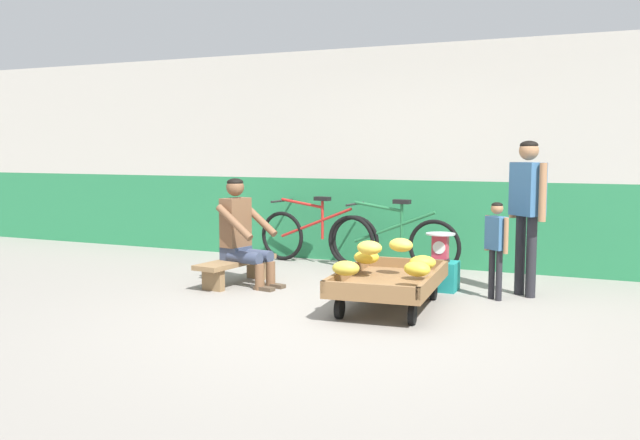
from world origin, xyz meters
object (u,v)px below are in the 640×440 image
object	(u,v)px
banana_cart	(390,283)
bicycle_near_left	(315,236)
plastic_crate	(440,276)
shopping_bag	(424,283)
weighing_scale	(440,247)
low_bench	(236,266)
vendor_seated	(242,232)
customer_child	(496,240)
bicycle_far_left	(393,241)
customer_adult	(527,200)

from	to	relation	value
banana_cart	bicycle_near_left	size ratio (longest dim) A/B	0.91
plastic_crate	shopping_bag	world-z (taller)	plastic_crate
banana_cart	weighing_scale	bearing A→B (deg)	77.84
low_bench	vendor_seated	xyz separation A→B (m)	(0.09, -0.02, 0.37)
banana_cart	customer_child	world-z (taller)	customer_child
banana_cart	plastic_crate	bearing A→B (deg)	77.85
customer_child	bicycle_far_left	bearing A→B (deg)	140.82
vendor_seated	shopping_bag	world-z (taller)	vendor_seated
weighing_scale	customer_child	distance (m)	0.65
low_bench	weighing_scale	distance (m)	2.17
vendor_seated	bicycle_near_left	size ratio (longest dim) A/B	0.69
banana_cart	bicycle_far_left	bearing A→B (deg)	107.00
banana_cart	bicycle_far_left	world-z (taller)	bicycle_far_left
customer_adult	customer_child	xyz separation A→B (m)	(-0.24, -0.30, -0.37)
customer_adult	customer_child	world-z (taller)	customer_adult
shopping_bag	customer_adult	bearing A→B (deg)	22.51
customer_adult	vendor_seated	bearing A→B (deg)	-166.68
banana_cart	customer_adult	world-z (taller)	customer_adult
customer_child	shopping_bag	distance (m)	0.83
banana_cart	customer_adult	size ratio (longest dim) A/B	0.98
plastic_crate	banana_cart	bearing A→B (deg)	-102.15
plastic_crate	bicycle_far_left	distance (m)	1.23
vendor_seated	customer_adult	size ratio (longest dim) A/B	0.75
plastic_crate	bicycle_near_left	size ratio (longest dim) A/B	0.22
customer_adult	customer_child	size ratio (longest dim) A/B	1.62
customer_adult	shopping_bag	size ratio (longest dim) A/B	6.38
weighing_scale	bicycle_far_left	xyz separation A→B (m)	(-0.80, 0.91, -0.10)
customer_adult	shopping_bag	bearing A→B (deg)	-157.49
bicycle_far_left	weighing_scale	bearing A→B (deg)	-48.86
weighing_scale	bicycle_near_left	xyz separation A→B (m)	(-1.86, 0.99, -0.10)
low_bench	bicycle_far_left	size ratio (longest dim) A/B	0.68
bicycle_far_left	bicycle_near_left	bearing A→B (deg)	175.67
customer_child	shopping_bag	world-z (taller)	customer_child
plastic_crate	bicycle_far_left	world-z (taller)	bicycle_far_left
banana_cart	low_bench	xyz separation A→B (m)	(-1.87, 0.42, -0.04)
weighing_scale	customer_adult	xyz separation A→B (m)	(0.84, 0.08, 0.50)
low_bench	plastic_crate	size ratio (longest dim) A/B	3.13
weighing_scale	shopping_bag	world-z (taller)	weighing_scale
customer_child	low_bench	bearing A→B (deg)	-172.57
low_bench	bicycle_far_left	world-z (taller)	bicycle_far_left
weighing_scale	low_bench	bearing A→B (deg)	-164.57
bicycle_far_left	customer_child	world-z (taller)	customer_child
banana_cart	weighing_scale	size ratio (longest dim) A/B	5.02
low_bench	customer_child	distance (m)	2.73
weighing_scale	customer_child	world-z (taller)	customer_child
plastic_crate	weighing_scale	distance (m)	0.30
low_bench	customer_child	world-z (taller)	customer_child
low_bench	customer_child	xyz separation A→B (m)	(2.68, 0.35, 0.38)
customer_child	bicycle_near_left	bearing A→B (deg)	153.60
bicycle_far_left	customer_adult	bearing A→B (deg)	-27.01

